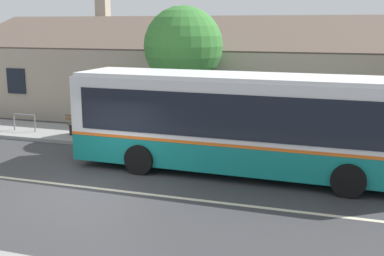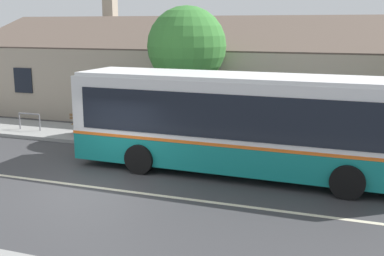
{
  "view_description": "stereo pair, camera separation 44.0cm",
  "coord_description": "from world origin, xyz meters",
  "views": [
    {
      "loc": [
        7.07,
        -12.26,
        4.85
      ],
      "look_at": [
        2.26,
        2.41,
        1.53
      ],
      "focal_mm": 45.0,
      "sensor_mm": 36.0,
      "label": 1
    },
    {
      "loc": [
        7.49,
        -12.12,
        4.85
      ],
      "look_at": [
        2.26,
        2.41,
        1.53
      ],
      "focal_mm": 45.0,
      "sensor_mm": 36.0,
      "label": 2
    }
  ],
  "objects": [
    {
      "name": "sidewalk_far",
      "position": [
        0.0,
        6.0,
        0.07
      ],
      "size": [
        60.0,
        3.0,
        0.15
      ],
      "primitive_type": "cube",
      "color": "gray",
      "rests_on": "ground"
    },
    {
      "name": "bike_rack",
      "position": [
        -6.75,
        5.56,
        0.68
      ],
      "size": [
        1.16,
        0.06,
        0.78
      ],
      "color": "slate",
      "rests_on": "sidewalk_far"
    },
    {
      "name": "transit_bus",
      "position": [
        3.79,
        2.9,
        1.76
      ],
      "size": [
        11.4,
        2.95,
        3.28
      ],
      "color": "#147F7A",
      "rests_on": "ground"
    },
    {
      "name": "bench_by_building",
      "position": [
        -3.68,
        5.57,
        0.56
      ],
      "size": [
        1.53,
        0.51,
        0.94
      ],
      "color": "brown",
      "rests_on": "sidewalk_far"
    },
    {
      "name": "lane_divider_stripe",
      "position": [
        0.0,
        0.0,
        0.0
      ],
      "size": [
        60.0,
        0.16,
        0.01
      ],
      "primitive_type": "cube",
      "color": "beige",
      "rests_on": "ground"
    },
    {
      "name": "ground_plane",
      "position": [
        0.0,
        0.0,
        0.0
      ],
      "size": [
        300.0,
        300.0,
        0.0
      ],
      "primitive_type": "plane",
      "color": "#38383A"
    },
    {
      "name": "community_building",
      "position": [
        -0.95,
        13.65,
        1.95
      ],
      "size": [
        24.43,
        10.45,
        6.36
      ],
      "color": "tan",
      "rests_on": "ground"
    },
    {
      "name": "street_tree_secondary",
      "position": [
        0.3,
        7.24,
        3.88
      ],
      "size": [
        3.36,
        3.36,
        5.66
      ],
      "color": "#4C3828",
      "rests_on": "ground"
    }
  ]
}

